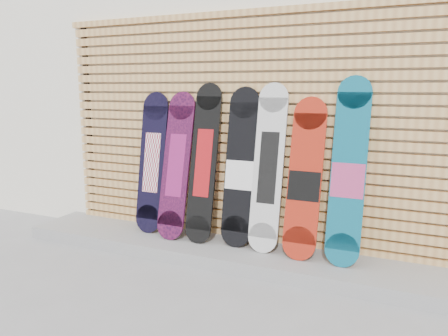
{
  "coord_description": "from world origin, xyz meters",
  "views": [
    {
      "loc": [
        1.26,
        -2.92,
        1.59
      ],
      "look_at": [
        -0.38,
        0.75,
        0.85
      ],
      "focal_mm": 35.0,
      "sensor_mm": 36.0,
      "label": 1
    }
  ],
  "objects_px": {
    "snowboard_2": "(204,163)",
    "snowboard_6": "(348,172)",
    "snowboard_1": "(176,165)",
    "snowboard_3": "(240,168)",
    "snowboard_4": "(268,168)",
    "snowboard_0": "(152,163)",
    "snowboard_5": "(305,179)"
  },
  "relations": [
    {
      "from": "snowboard_2",
      "to": "snowboard_6",
      "type": "xyz_separation_m",
      "value": [
        1.36,
        -0.01,
        0.02
      ]
    },
    {
      "from": "snowboard_1",
      "to": "snowboard_3",
      "type": "distance_m",
      "value": 0.67
    },
    {
      "from": "snowboard_4",
      "to": "snowboard_6",
      "type": "relative_size",
      "value": 0.96
    },
    {
      "from": "snowboard_0",
      "to": "snowboard_5",
      "type": "distance_m",
      "value": 1.6
    },
    {
      "from": "snowboard_5",
      "to": "snowboard_2",
      "type": "bearing_deg",
      "value": 179.3
    },
    {
      "from": "snowboard_0",
      "to": "snowboard_5",
      "type": "xyz_separation_m",
      "value": [
        1.6,
        -0.05,
        -0.03
      ]
    },
    {
      "from": "snowboard_0",
      "to": "snowboard_4",
      "type": "relative_size",
      "value": 0.94
    },
    {
      "from": "snowboard_1",
      "to": "snowboard_6",
      "type": "distance_m",
      "value": 1.65
    },
    {
      "from": "snowboard_0",
      "to": "snowboard_6",
      "type": "xyz_separation_m",
      "value": [
        1.97,
        -0.04,
        0.06
      ]
    },
    {
      "from": "snowboard_2",
      "to": "snowboard_4",
      "type": "bearing_deg",
      "value": 0.91
    },
    {
      "from": "snowboard_5",
      "to": "snowboard_6",
      "type": "height_order",
      "value": "snowboard_6"
    },
    {
      "from": "snowboard_1",
      "to": "snowboard_2",
      "type": "bearing_deg",
      "value": 2.62
    },
    {
      "from": "snowboard_1",
      "to": "snowboard_5",
      "type": "relative_size",
      "value": 1.03
    },
    {
      "from": "snowboard_4",
      "to": "snowboard_6",
      "type": "xyz_separation_m",
      "value": [
        0.71,
        -0.02,
        0.02
      ]
    },
    {
      "from": "snowboard_3",
      "to": "snowboard_5",
      "type": "height_order",
      "value": "snowboard_3"
    },
    {
      "from": "snowboard_1",
      "to": "snowboard_6",
      "type": "height_order",
      "value": "snowboard_6"
    },
    {
      "from": "snowboard_1",
      "to": "snowboard_2",
      "type": "height_order",
      "value": "snowboard_2"
    },
    {
      "from": "snowboard_0",
      "to": "snowboard_4",
      "type": "height_order",
      "value": "snowboard_4"
    },
    {
      "from": "snowboard_4",
      "to": "snowboard_5",
      "type": "distance_m",
      "value": 0.35
    },
    {
      "from": "snowboard_2",
      "to": "snowboard_0",
      "type": "bearing_deg",
      "value": 176.9
    },
    {
      "from": "snowboard_6",
      "to": "snowboard_1",
      "type": "bearing_deg",
      "value": -179.88
    },
    {
      "from": "snowboard_1",
      "to": "snowboard_3",
      "type": "relative_size",
      "value": 0.97
    },
    {
      "from": "snowboard_4",
      "to": "snowboard_2",
      "type": "bearing_deg",
      "value": -179.09
    },
    {
      "from": "snowboard_0",
      "to": "snowboard_1",
      "type": "relative_size",
      "value": 1.0
    },
    {
      "from": "snowboard_1",
      "to": "snowboard_2",
      "type": "distance_m",
      "value": 0.3
    },
    {
      "from": "snowboard_6",
      "to": "snowboard_4",
      "type": "bearing_deg",
      "value": 178.35
    },
    {
      "from": "snowboard_2",
      "to": "snowboard_6",
      "type": "relative_size",
      "value": 0.96
    },
    {
      "from": "snowboard_3",
      "to": "snowboard_4",
      "type": "bearing_deg",
      "value": -2.97
    },
    {
      "from": "snowboard_1",
      "to": "snowboard_5",
      "type": "xyz_separation_m",
      "value": [
        1.29,
        0.0,
        -0.03
      ]
    },
    {
      "from": "snowboard_5",
      "to": "snowboard_6",
      "type": "distance_m",
      "value": 0.38
    },
    {
      "from": "snowboard_6",
      "to": "snowboard_2",
      "type": "bearing_deg",
      "value": 179.58
    },
    {
      "from": "snowboard_3",
      "to": "snowboard_5",
      "type": "relative_size",
      "value": 1.06
    }
  ]
}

